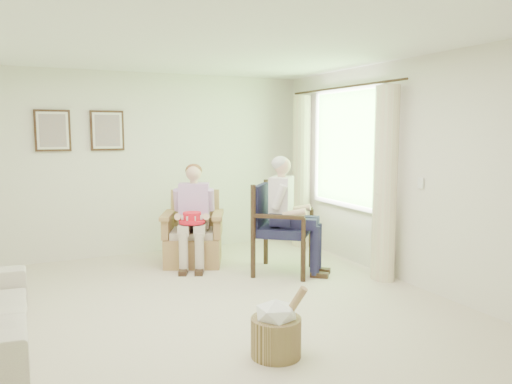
# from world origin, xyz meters

# --- Properties ---
(floor) EXTENTS (5.50, 5.50, 0.00)m
(floor) POSITION_xyz_m (0.00, 0.00, 0.00)
(floor) COLOR beige
(floor) RESTS_ON ground
(back_wall) EXTENTS (5.00, 0.04, 2.60)m
(back_wall) POSITION_xyz_m (0.00, 2.75, 1.30)
(back_wall) COLOR silver
(back_wall) RESTS_ON ground
(front_wall) EXTENTS (5.00, 0.04, 2.60)m
(front_wall) POSITION_xyz_m (0.00, -2.75, 1.30)
(front_wall) COLOR silver
(front_wall) RESTS_ON ground
(right_wall) EXTENTS (0.04, 5.50, 2.60)m
(right_wall) POSITION_xyz_m (2.50, 0.00, 1.30)
(right_wall) COLOR silver
(right_wall) RESTS_ON ground
(ceiling) EXTENTS (5.00, 5.50, 0.02)m
(ceiling) POSITION_xyz_m (0.00, 0.00, 2.60)
(ceiling) COLOR white
(ceiling) RESTS_ON back_wall
(window) EXTENTS (0.13, 2.50, 1.63)m
(window) POSITION_xyz_m (2.46, 1.20, 1.58)
(window) COLOR #2D6B23
(window) RESTS_ON right_wall
(curtain_left) EXTENTS (0.34, 0.34, 2.30)m
(curtain_left) POSITION_xyz_m (2.33, 0.22, 1.15)
(curtain_left) COLOR beige
(curtain_left) RESTS_ON ground
(curtain_right) EXTENTS (0.34, 0.34, 2.30)m
(curtain_right) POSITION_xyz_m (2.33, 2.18, 1.15)
(curtain_right) COLOR beige
(curtain_right) RESTS_ON ground
(framed_print_left) EXTENTS (0.45, 0.05, 0.55)m
(framed_print_left) POSITION_xyz_m (-1.15, 2.71, 1.78)
(framed_print_left) COLOR #382114
(framed_print_left) RESTS_ON back_wall
(framed_print_right) EXTENTS (0.45, 0.05, 0.55)m
(framed_print_right) POSITION_xyz_m (-0.45, 2.71, 1.78)
(framed_print_right) COLOR #382114
(framed_print_right) RESTS_ON back_wall
(wicker_armchair) EXTENTS (0.76, 0.75, 0.97)m
(wicker_armchair) POSITION_xyz_m (0.49, 1.90, 0.31)
(wicker_armchair) COLOR #A67B4E
(wicker_armchair) RESTS_ON ground
(wood_armchair) EXTENTS (0.72, 0.67, 1.11)m
(wood_armchair) POSITION_xyz_m (1.39, 1.09, 0.61)
(wood_armchair) COLOR black
(wood_armchair) RESTS_ON ground
(person_wicker) EXTENTS (0.40, 0.62, 1.32)m
(person_wicker) POSITION_xyz_m (0.49, 1.77, 0.76)
(person_wicker) COLOR beige
(person_wicker) RESTS_ON ground
(person_dark) EXTENTS (0.40, 0.63, 1.44)m
(person_dark) POSITION_xyz_m (1.39, 0.91, 0.86)
(person_dark) COLOR #1C1B3D
(person_dark) RESTS_ON ground
(red_hat) EXTENTS (0.33, 0.33, 0.14)m
(red_hat) POSITION_xyz_m (0.39, 1.58, 0.66)
(red_hat) COLOR red
(red_hat) RESTS_ON person_wicker
(hatbox) EXTENTS (0.53, 0.53, 0.59)m
(hatbox) POSITION_xyz_m (0.23, -1.07, 0.23)
(hatbox) COLOR #A28658
(hatbox) RESTS_ON ground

